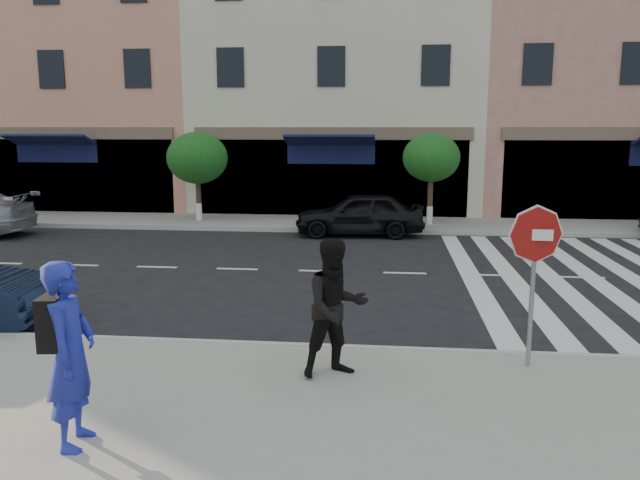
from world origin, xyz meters
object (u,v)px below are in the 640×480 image
at_px(walker, 336,308).
at_px(car_far_mid, 359,214).
at_px(stop_sign, 535,249).
at_px(photographer, 71,354).

height_order(walker, car_far_mid, walker).
relative_size(stop_sign, walker, 1.22).
bearing_deg(car_far_mid, photographer, -12.81).
height_order(stop_sign, walker, stop_sign).
height_order(photographer, walker, photographer).
bearing_deg(walker, photographer, -167.97).
bearing_deg(stop_sign, car_far_mid, 108.78).
xyz_separation_m(walker, car_far_mid, (-0.21, 11.69, -0.38)).
distance_m(photographer, walker, 3.26).
xyz_separation_m(photographer, walker, (2.49, 2.10, -0.05)).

